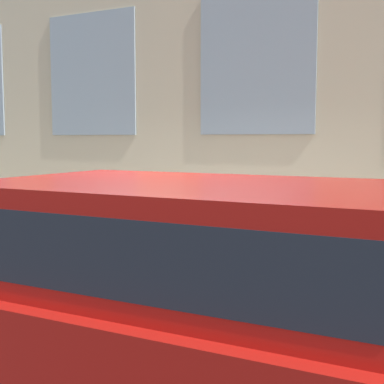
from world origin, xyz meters
name	(u,v)px	position (x,y,z in m)	size (l,w,h in m)	color
ground_plane	(153,347)	(0.00, 0.00, 0.00)	(80.00, 80.00, 0.00)	#2D2D30
sidewalk	(213,300)	(1.38, 0.00, 0.08)	(2.77, 60.00, 0.17)	#A8A093
fire_hydrant	(209,275)	(0.65, -0.29, 0.60)	(0.34, 0.45, 0.85)	gray
person	(176,235)	(0.84, 0.19, 0.95)	(0.32, 0.21, 1.31)	navy
parked_truck_red_near	(187,294)	(-1.24, -1.04, 1.00)	(1.97, 4.54, 1.74)	black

